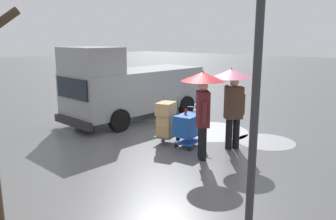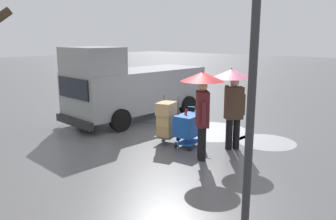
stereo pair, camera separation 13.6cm
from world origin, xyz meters
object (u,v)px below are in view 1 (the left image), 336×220
Objects in this scene: cargo_van_parked_right at (131,87)px; street_lamp at (257,76)px; hand_dolly_boxes at (166,119)px; pedestrian_pink_side at (203,94)px; pedestrian_black_side at (232,90)px; shopping_cart_vendor at (189,126)px.

street_lamp reaches higher than cargo_van_parked_right.
street_lamp is at bearing 146.73° from hand_dolly_boxes.
pedestrian_pink_side is 1.00× the size of pedestrian_black_side.
pedestrian_black_side reaches higher than hand_dolly_boxes.
hand_dolly_boxes is 0.61× the size of pedestrian_pink_side.
pedestrian_black_side is at bearing -149.10° from shopping_cart_vendor.
shopping_cart_vendor is 0.68m from hand_dolly_boxes.
hand_dolly_boxes is (0.65, 0.16, 0.12)m from shopping_cart_vendor.
hand_dolly_boxes is 0.34× the size of street_lamp.
street_lamp is at bearing 124.32° from pedestrian_black_side.
shopping_cart_vendor is 4.52m from street_lamp.
cargo_van_parked_right reaches higher than shopping_cart_vendor.
street_lamp is at bearing 139.87° from shopping_cart_vendor.
cargo_van_parked_right is 2.53× the size of pedestrian_black_side.
shopping_cart_vendor is at bearing -40.13° from street_lamp.
street_lamp reaches higher than pedestrian_pink_side.
pedestrian_black_side is at bearing -55.68° from street_lamp.
pedestrian_black_side is at bearing -155.43° from hand_dolly_boxes.
shopping_cart_vendor is 1.38m from pedestrian_pink_side.
cargo_van_parked_right is at bearing -21.57° from pedestrian_pink_side.
pedestrian_black_side is at bearing -99.17° from pedestrian_pink_side.
pedestrian_black_side is 0.56× the size of street_lamp.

